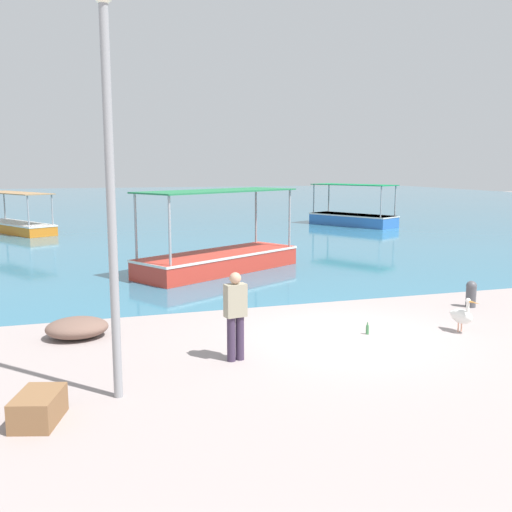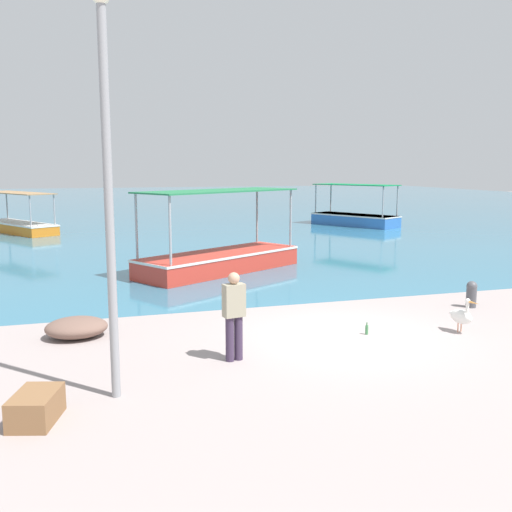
{
  "view_description": "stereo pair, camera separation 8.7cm",
  "coord_description": "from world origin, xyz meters",
  "px_view_note": "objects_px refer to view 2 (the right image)",
  "views": [
    {
      "loc": [
        -5.35,
        -10.79,
        3.61
      ],
      "look_at": [
        -0.94,
        3.52,
        1.27
      ],
      "focal_mm": 40.0,
      "sensor_mm": 36.0,
      "label": 1
    },
    {
      "loc": [
        -5.27,
        -10.82,
        3.61
      ],
      "look_at": [
        -0.94,
        3.52,
        1.27
      ],
      "focal_mm": 40.0,
      "sensor_mm": 36.0,
      "label": 2
    }
  ],
  "objects_px": {
    "fishing_boat_center": "(355,217)",
    "fishing_boat_near_right": "(220,256)",
    "mooring_bollard": "(471,293)",
    "pelican": "(461,316)",
    "net_pile": "(77,327)",
    "lamp_post": "(108,178)",
    "glass_bottle": "(367,330)",
    "cargo_crate": "(36,407)",
    "fisherman_standing": "(234,314)",
    "fishing_boat_near_left": "(19,224)"
  },
  "relations": [
    {
      "from": "mooring_bollard",
      "to": "lamp_post",
      "type": "bearing_deg",
      "value": -160.08
    },
    {
      "from": "net_pile",
      "to": "fishing_boat_near_left",
      "type": "bearing_deg",
      "value": 98.55
    },
    {
      "from": "lamp_post",
      "to": "pelican",
      "type": "bearing_deg",
      "value": 10.98
    },
    {
      "from": "mooring_bollard",
      "to": "cargo_crate",
      "type": "bearing_deg",
      "value": -159.16
    },
    {
      "from": "pelican",
      "to": "cargo_crate",
      "type": "bearing_deg",
      "value": -166.6
    },
    {
      "from": "fishing_boat_center",
      "to": "fishing_boat_near_right",
      "type": "distance_m",
      "value": 17.5
    },
    {
      "from": "lamp_post",
      "to": "net_pile",
      "type": "relative_size",
      "value": 4.73
    },
    {
      "from": "fishing_boat_center",
      "to": "fisherman_standing",
      "type": "relative_size",
      "value": 3.39
    },
    {
      "from": "cargo_crate",
      "to": "fishing_boat_near_right",
      "type": "bearing_deg",
      "value": 64.2
    },
    {
      "from": "fishing_boat_near_left",
      "to": "cargo_crate",
      "type": "relative_size",
      "value": 6.83
    },
    {
      "from": "fishing_boat_center",
      "to": "fisherman_standing",
      "type": "xyz_separation_m",
      "value": [
        -13.55,
        -22.14,
        0.39
      ]
    },
    {
      "from": "fishing_boat_near_left",
      "to": "fishing_boat_center",
      "type": "xyz_separation_m",
      "value": [
        19.66,
        -1.91,
        0.06
      ]
    },
    {
      "from": "glass_bottle",
      "to": "mooring_bollard",
      "type": "bearing_deg",
      "value": 20.68
    },
    {
      "from": "fishing_boat_near_left",
      "to": "mooring_bollard",
      "type": "bearing_deg",
      "value": -59.12
    },
    {
      "from": "cargo_crate",
      "to": "fisherman_standing",
      "type": "bearing_deg",
      "value": 27.04
    },
    {
      "from": "fishing_boat_near_left",
      "to": "fishing_boat_near_right",
      "type": "xyz_separation_m",
      "value": [
        7.98,
        -14.93,
        0.07
      ]
    },
    {
      "from": "fishing_boat_center",
      "to": "mooring_bollard",
      "type": "relative_size",
      "value": 8.26
    },
    {
      "from": "lamp_post",
      "to": "cargo_crate",
      "type": "height_order",
      "value": "lamp_post"
    },
    {
      "from": "fishing_boat_center",
      "to": "glass_bottle",
      "type": "distance_m",
      "value": 23.73
    },
    {
      "from": "mooring_bollard",
      "to": "cargo_crate",
      "type": "distance_m",
      "value": 11.05
    },
    {
      "from": "fishing_boat_near_left",
      "to": "mooring_bollard",
      "type": "distance_m",
      "value": 25.44
    },
    {
      "from": "fishing_boat_near_left",
      "to": "net_pile",
      "type": "xyz_separation_m",
      "value": [
        3.25,
        -21.63,
        -0.25
      ]
    },
    {
      "from": "lamp_post",
      "to": "glass_bottle",
      "type": "relative_size",
      "value": 22.92
    },
    {
      "from": "lamp_post",
      "to": "glass_bottle",
      "type": "distance_m",
      "value": 6.65
    },
    {
      "from": "net_pile",
      "to": "glass_bottle",
      "type": "xyz_separation_m",
      "value": [
        6.05,
        -1.62,
        -0.11
      ]
    },
    {
      "from": "fishing_boat_center",
      "to": "fishing_boat_near_left",
      "type": "bearing_deg",
      "value": 174.47
    },
    {
      "from": "fishing_boat_near_right",
      "to": "mooring_bollard",
      "type": "height_order",
      "value": "fishing_boat_near_right"
    },
    {
      "from": "glass_bottle",
      "to": "fishing_boat_center",
      "type": "bearing_deg",
      "value": 64.12
    },
    {
      "from": "lamp_post",
      "to": "mooring_bollard",
      "type": "relative_size",
      "value": 8.92
    },
    {
      "from": "mooring_bollard",
      "to": "net_pile",
      "type": "relative_size",
      "value": 0.53
    },
    {
      "from": "fishing_boat_near_left",
      "to": "fisherman_standing",
      "type": "height_order",
      "value": "fishing_boat_near_left"
    },
    {
      "from": "fisherman_standing",
      "to": "glass_bottle",
      "type": "distance_m",
      "value": 3.38
    },
    {
      "from": "cargo_crate",
      "to": "mooring_bollard",
      "type": "bearing_deg",
      "value": 20.84
    },
    {
      "from": "fishing_boat_center",
      "to": "lamp_post",
      "type": "distance_m",
      "value": 28.26
    },
    {
      "from": "fishing_boat_center",
      "to": "cargo_crate",
      "type": "xyz_separation_m",
      "value": [
        -16.93,
        -23.86,
        -0.31
      ]
    },
    {
      "from": "mooring_bollard",
      "to": "pelican",
      "type": "bearing_deg",
      "value": -132.04
    },
    {
      "from": "mooring_bollard",
      "to": "fisherman_standing",
      "type": "bearing_deg",
      "value": -162.39
    },
    {
      "from": "fisherman_standing",
      "to": "net_pile",
      "type": "relative_size",
      "value": 1.29
    },
    {
      "from": "fisherman_standing",
      "to": "cargo_crate",
      "type": "distance_m",
      "value": 3.86
    },
    {
      "from": "fishing_boat_near_right",
      "to": "lamp_post",
      "type": "xyz_separation_m",
      "value": [
        -4.09,
        -10.24,
        2.92
      ]
    },
    {
      "from": "fishing_boat_near_right",
      "to": "cargo_crate",
      "type": "xyz_separation_m",
      "value": [
        -5.24,
        -10.84,
        -0.32
      ]
    },
    {
      "from": "mooring_bollard",
      "to": "fisherman_standing",
      "type": "distance_m",
      "value": 7.3
    },
    {
      "from": "fishing_boat_center",
      "to": "mooring_bollard",
      "type": "distance_m",
      "value": 21.0
    },
    {
      "from": "fishing_boat_near_left",
      "to": "lamp_post",
      "type": "bearing_deg",
      "value": -81.22
    },
    {
      "from": "net_pile",
      "to": "glass_bottle",
      "type": "bearing_deg",
      "value": -14.97
    },
    {
      "from": "fisherman_standing",
      "to": "mooring_bollard",
      "type": "bearing_deg",
      "value": 17.61
    },
    {
      "from": "fishing_boat_center",
      "to": "fishing_boat_near_right",
      "type": "height_order",
      "value": "fishing_boat_near_right"
    },
    {
      "from": "pelican",
      "to": "mooring_bollard",
      "type": "bearing_deg",
      "value": 47.96
    },
    {
      "from": "lamp_post",
      "to": "cargo_crate",
      "type": "xyz_separation_m",
      "value": [
        -1.15,
        -0.6,
        -3.24
      ]
    },
    {
      "from": "fishing_boat_near_left",
      "to": "cargo_crate",
      "type": "bearing_deg",
      "value": -83.94
    }
  ]
}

